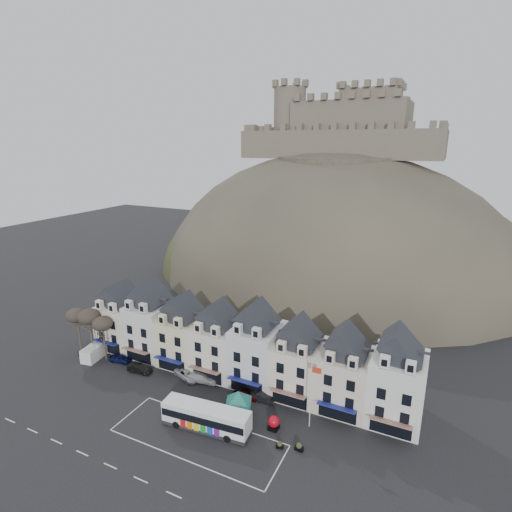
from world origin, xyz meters
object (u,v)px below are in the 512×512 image
at_px(bus_shelter, 238,398).
at_px(car_maroon, 246,395).
at_px(flagpole, 311,392).
at_px(car_white, 202,377).
at_px(car_charcoal, 261,396).
at_px(red_buoy, 274,423).
at_px(car_navy, 120,359).
at_px(bus, 206,417).
at_px(car_silver, 188,374).
at_px(white_van, 95,351).
at_px(car_black, 140,369).

bearing_deg(bus_shelter, car_maroon, 80.47).
relative_size(flagpole, car_maroon, 2.29).
relative_size(car_white, car_charcoal, 1.26).
distance_m(red_buoy, car_maroon, 7.38).
distance_m(bus_shelter, car_navy, 25.48).
relative_size(bus, red_buoy, 6.27).
bearing_deg(car_charcoal, flagpole, -110.86).
height_order(bus_shelter, car_charcoal, bus_shelter).
bearing_deg(car_silver, white_van, 116.72).
height_order(flagpole, car_silver, flagpole).
bearing_deg(car_black, car_maroon, -91.11).
distance_m(bus_shelter, white_van, 30.23).
distance_m(bus_shelter, car_silver, 13.29).
xyz_separation_m(flagpole, white_van, (-39.07, 0.57, -4.05)).
height_order(white_van, car_navy, white_van).
relative_size(flagpole, car_black, 2.23).
relative_size(car_navy, car_charcoal, 0.94).
distance_m(red_buoy, car_white, 15.20).
bearing_deg(car_maroon, car_charcoal, -94.45).
bearing_deg(car_navy, bus_shelter, -107.06).
bearing_deg(red_buoy, car_maroon, 145.74).
bearing_deg(bus, bus_shelter, 44.81).
relative_size(red_buoy, car_maroon, 0.48).
relative_size(white_van, car_charcoal, 1.32).
height_order(bus, bus_shelter, bus_shelter).
height_order(bus, red_buoy, bus).
height_order(flagpole, car_black, flagpole).
relative_size(bus_shelter, car_black, 1.53).
relative_size(bus, car_white, 2.32).
bearing_deg(bus_shelter, red_buoy, -19.97).
height_order(bus_shelter, red_buoy, bus_shelter).
height_order(bus, car_charcoal, bus).
relative_size(bus_shelter, car_navy, 1.62).
xyz_separation_m(flagpole, car_black, (-28.90, 0.26, -4.54)).
bearing_deg(red_buoy, flagpole, 31.86).
bearing_deg(flagpole, bus, -152.32).
distance_m(red_buoy, car_silver, 17.64).
xyz_separation_m(bus, flagpole, (12.00, 6.29, 3.38)).
relative_size(bus, bus_shelter, 1.91).
height_order(car_white, car_charcoal, car_white).
height_order(red_buoy, flagpole, flagpole).
height_order(bus_shelter, white_van, bus_shelter).
relative_size(car_silver, car_maroon, 1.22).
height_order(white_van, car_white, white_van).
height_order(bus_shelter, car_navy, bus_shelter).
bearing_deg(car_white, car_navy, 85.59).
xyz_separation_m(bus_shelter, white_van, (-29.96, 3.42, -2.19)).
xyz_separation_m(red_buoy, car_maroon, (-6.09, 4.15, -0.29)).
distance_m(car_black, car_maroon, 18.76).
bearing_deg(car_silver, flagpole, -75.21).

